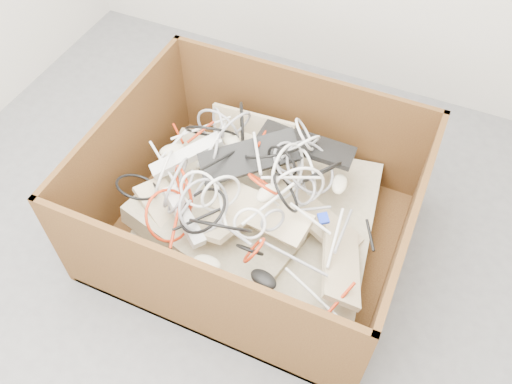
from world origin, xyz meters
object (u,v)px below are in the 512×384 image
at_px(power_strip_left, 187,156).
at_px(power_strip_right, 184,216).
at_px(cardboard_box, 250,217).
at_px(vga_plug, 323,218).

bearing_deg(power_strip_left, power_strip_right, -110.62).
height_order(cardboard_box, vga_plug, cardboard_box).
distance_m(cardboard_box, power_strip_left, 0.39).
xyz_separation_m(power_strip_left, vga_plug, (0.63, -0.05, -0.03)).
relative_size(power_strip_left, vga_plug, 7.18).
height_order(power_strip_right, vga_plug, power_strip_right).
xyz_separation_m(cardboard_box, power_strip_right, (-0.18, -0.24, 0.20)).
bearing_deg(power_strip_right, vga_plug, 58.60).
bearing_deg(power_strip_right, cardboard_box, 88.76).
xyz_separation_m(cardboard_box, power_strip_left, (-0.31, 0.03, 0.23)).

